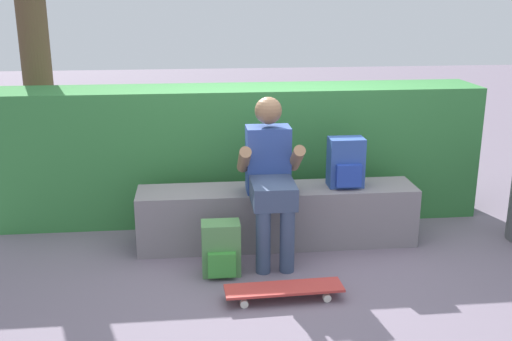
{
  "coord_description": "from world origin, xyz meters",
  "views": [
    {
      "loc": [
        -0.66,
        -4.28,
        2.01
      ],
      "look_at": [
        -0.17,
        0.4,
        0.6
      ],
      "focal_mm": 42.51,
      "sensor_mm": 36.0,
      "label": 1
    }
  ],
  "objects_px": {
    "backpack_on_bench": "(346,163)",
    "backpack_on_ground": "(221,249)",
    "skateboard_near_person": "(284,289)",
    "bench_main": "(277,216)",
    "person_skater": "(270,173)"
  },
  "relations": [
    {
      "from": "bench_main",
      "to": "backpack_on_bench",
      "type": "xyz_separation_m",
      "value": [
        0.55,
        -0.01,
        0.43
      ]
    },
    {
      "from": "bench_main",
      "to": "backpack_on_ground",
      "type": "relative_size",
      "value": 5.62
    },
    {
      "from": "backpack_on_ground",
      "to": "bench_main",
      "type": "bearing_deg",
      "value": 46.83
    },
    {
      "from": "bench_main",
      "to": "person_skater",
      "type": "bearing_deg",
      "value": -112.53
    },
    {
      "from": "skateboard_near_person",
      "to": "backpack_on_bench",
      "type": "bearing_deg",
      "value": 55.8
    },
    {
      "from": "person_skater",
      "to": "backpack_on_ground",
      "type": "bearing_deg",
      "value": -142.32
    },
    {
      "from": "bench_main",
      "to": "backpack_on_ground",
      "type": "bearing_deg",
      "value": -133.17
    },
    {
      "from": "bench_main",
      "to": "backpack_on_bench",
      "type": "height_order",
      "value": "backpack_on_bench"
    },
    {
      "from": "backpack_on_bench",
      "to": "backpack_on_ground",
      "type": "bearing_deg",
      "value": -153.88
    },
    {
      "from": "skateboard_near_person",
      "to": "bench_main",
      "type": "bearing_deg",
      "value": 84.89
    },
    {
      "from": "bench_main",
      "to": "backpack_on_ground",
      "type": "xyz_separation_m",
      "value": [
        -0.49,
        -0.52,
        -0.05
      ]
    },
    {
      "from": "bench_main",
      "to": "skateboard_near_person",
      "type": "bearing_deg",
      "value": -95.11
    },
    {
      "from": "person_skater",
      "to": "backpack_on_ground",
      "type": "xyz_separation_m",
      "value": [
        -0.4,
        -0.31,
        -0.48
      ]
    },
    {
      "from": "backpack_on_bench",
      "to": "backpack_on_ground",
      "type": "relative_size",
      "value": 1.0
    },
    {
      "from": "skateboard_near_person",
      "to": "person_skater",
      "type": "bearing_deg",
      "value": 90.2
    }
  ]
}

